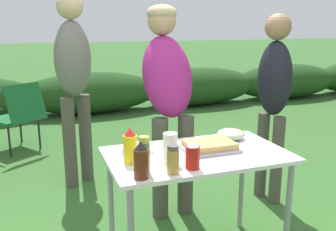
% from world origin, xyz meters
% --- Properties ---
extents(shrub_hedge, '(14.40, 0.90, 0.70)m').
position_xyz_m(shrub_hedge, '(0.00, 4.43, 0.35)').
color(shrub_hedge, '#1E4219').
rests_on(shrub_hedge, ground).
extents(folding_table, '(1.10, 0.64, 0.74)m').
position_xyz_m(folding_table, '(0.00, 0.00, 0.66)').
color(folding_table, white).
rests_on(folding_table, ground).
extents(food_tray, '(0.34, 0.25, 0.06)m').
position_xyz_m(food_tray, '(0.10, 0.02, 0.77)').
color(food_tray, '#9E9EA3').
rests_on(food_tray, folding_table).
extents(plate_stack, '(0.21, 0.21, 0.03)m').
position_xyz_m(plate_stack, '(-0.34, 0.16, 0.75)').
color(plate_stack, white).
rests_on(plate_stack, folding_table).
extents(mixing_bowl, '(0.19, 0.19, 0.07)m').
position_xyz_m(mixing_bowl, '(0.33, 0.19, 0.77)').
color(mixing_bowl, '#ADBC99').
rests_on(mixing_bowl, folding_table).
extents(paper_cup_stack, '(0.08, 0.08, 0.17)m').
position_xyz_m(paper_cup_stack, '(-0.21, -0.10, 0.83)').
color(paper_cup_stack, white).
rests_on(paper_cup_stack, folding_table).
extents(relish_jar, '(0.06, 0.06, 0.20)m').
position_xyz_m(relish_jar, '(-0.39, -0.19, 0.84)').
color(relish_jar, olive).
rests_on(relish_jar, folding_table).
extents(ketchup_bottle, '(0.08, 0.08, 0.16)m').
position_xyz_m(ketchup_bottle, '(-0.13, -0.22, 0.82)').
color(ketchup_bottle, red).
rests_on(ketchup_bottle, folding_table).
extents(mustard_bottle, '(0.08, 0.08, 0.21)m').
position_xyz_m(mustard_bottle, '(-0.42, -0.02, 0.84)').
color(mustard_bottle, yellow).
rests_on(mustard_bottle, folding_table).
extents(spice_jar, '(0.07, 0.07, 0.15)m').
position_xyz_m(spice_jar, '(-0.25, -0.25, 0.81)').
color(spice_jar, '#B2893D').
rests_on(spice_jar, folding_table).
extents(bbq_sauce_bottle, '(0.08, 0.08, 0.20)m').
position_xyz_m(bbq_sauce_bottle, '(-0.42, -0.25, 0.83)').
color(bbq_sauce_bottle, '#562314').
rests_on(bbq_sauce_bottle, folding_table).
extents(standing_person_in_gray_fleece, '(0.41, 0.52, 1.65)m').
position_xyz_m(standing_person_in_gray_fleece, '(0.08, 0.74, 1.03)').
color(standing_person_in_gray_fleece, '#4C473D').
rests_on(standing_person_in_gray_fleece, ground).
extents(standing_person_in_olive_jacket, '(0.46, 0.44, 1.78)m').
position_xyz_m(standing_person_in_olive_jacket, '(-0.56, 1.52, 1.08)').
color(standing_person_in_olive_jacket, '#4C473D').
rests_on(standing_person_in_olive_jacket, ground).
extents(standing_person_in_dark_puffer, '(0.29, 0.35, 1.59)m').
position_xyz_m(standing_person_in_dark_puffer, '(0.96, 0.60, 0.97)').
color(standing_person_in_dark_puffer, '#4C473D').
rests_on(standing_person_in_dark_puffer, ground).
extents(camp_chair_near_hedge, '(0.71, 0.75, 0.83)m').
position_xyz_m(camp_chair_near_hedge, '(-1.11, 2.71, 0.47)').
color(camp_chair_near_hedge, '#19602D').
rests_on(camp_chair_near_hedge, ground).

